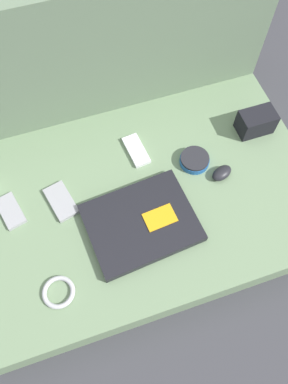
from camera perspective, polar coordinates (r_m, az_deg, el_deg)
ground_plane at (r=1.25m, az=-0.00°, el=-2.91°), size 8.00×8.00×0.00m
couch_seat at (r=1.20m, az=-0.00°, el=-1.74°), size 1.07×0.68×0.12m
couch_backrest at (r=1.27m, az=-6.76°, el=20.20°), size 1.07×0.20×0.57m
laptop at (r=1.09m, az=-0.42°, el=-4.70°), size 0.33×0.27×0.03m
computer_mouse at (r=1.18m, az=11.76°, el=2.85°), size 0.08×0.07×0.03m
speaker_puck at (r=1.20m, az=7.71°, el=4.86°), size 0.09×0.09×0.03m
phone_silver at (r=1.21m, az=-1.20°, el=6.36°), size 0.06×0.12×0.01m
phone_black at (r=1.18m, az=-19.66°, el=-2.74°), size 0.08×0.12×0.01m
phone_small at (r=1.15m, az=-12.51°, el=-1.38°), size 0.09×0.13×0.01m
camera_pouch at (r=1.29m, az=16.71°, el=10.19°), size 0.11×0.07×0.08m
cable_coil at (r=1.06m, az=-12.89°, el=-14.65°), size 0.09×0.09×0.01m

